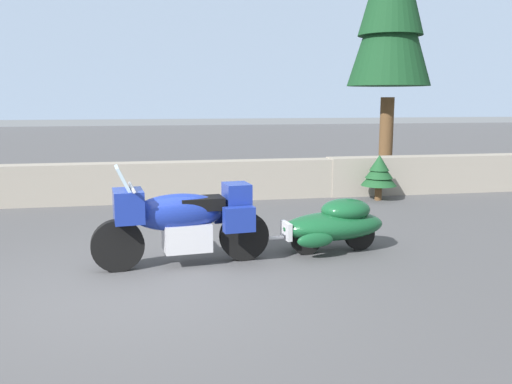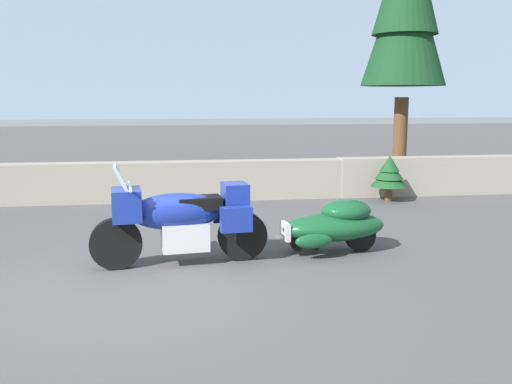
# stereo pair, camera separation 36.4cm
# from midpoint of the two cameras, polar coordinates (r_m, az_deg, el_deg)

# --- Properties ---
(ground_plane) EXTENTS (80.00, 80.00, 0.00)m
(ground_plane) POSITION_cam_midpoint_polar(r_m,az_deg,el_deg) (6.59, -10.59, -9.46)
(ground_plane) COLOR #4C4C4F
(stone_guard_wall) EXTENTS (24.00, 0.54, 0.94)m
(stone_guard_wall) POSITION_cam_midpoint_polar(r_m,az_deg,el_deg) (11.75, -11.32, 1.15)
(stone_guard_wall) COLOR gray
(stone_guard_wall) RESTS_ON ground
(distant_ridgeline) EXTENTS (240.00, 80.00, 16.00)m
(distant_ridgeline) POSITION_cam_midpoint_polar(r_m,az_deg,el_deg) (101.74, -8.26, 12.85)
(distant_ridgeline) COLOR #7F93AD
(distant_ridgeline) RESTS_ON ground
(touring_motorcycle) EXTENTS (2.31, 0.90, 1.33)m
(touring_motorcycle) POSITION_cam_midpoint_polar(r_m,az_deg,el_deg) (7.13, -6.49, -2.71)
(touring_motorcycle) COLOR black
(touring_motorcycle) RESTS_ON ground
(car_shaped_trailer) EXTENTS (2.23, 0.88, 0.76)m
(car_shaped_trailer) POSITION_cam_midpoint_polar(r_m,az_deg,el_deg) (7.76, 9.53, -3.36)
(car_shaped_trailer) COLOR black
(car_shaped_trailer) RESTS_ON ground
(pine_sapling_near) EXTENTS (0.76, 0.76, 0.98)m
(pine_sapling_near) POSITION_cam_midpoint_polar(r_m,az_deg,el_deg) (11.90, 14.60, 1.95)
(pine_sapling_near) COLOR brown
(pine_sapling_near) RESTS_ON ground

